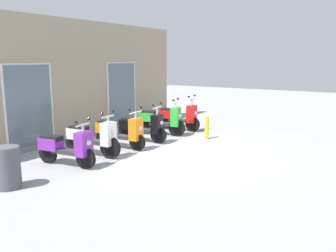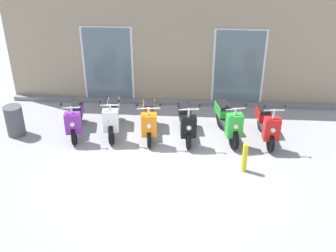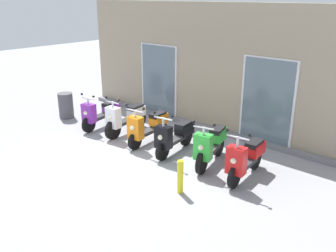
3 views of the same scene
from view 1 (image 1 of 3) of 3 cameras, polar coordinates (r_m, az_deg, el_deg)
ground_plane at (r=9.42m, az=0.07°, el=-4.01°), size 40.00×40.00×0.00m
storefront_facade at (r=11.29m, az=-14.41°, el=7.02°), size 9.62×0.50×3.57m
scooter_purple at (r=8.32m, az=-16.16°, el=-3.25°), size 0.58×1.56×1.13m
scooter_white at (r=9.02m, az=-12.14°, el=-1.86°), size 0.54×1.65×1.17m
scooter_orange at (r=9.65m, az=-7.72°, el=-0.88°), size 0.63×1.57×1.16m
scooter_black at (r=10.36m, az=-4.20°, el=-0.07°), size 0.59×1.58×1.18m
scooter_green at (r=11.23m, az=-1.13°, el=0.98°), size 0.71×1.61×1.20m
scooter_red at (r=11.98m, az=1.79°, el=1.59°), size 0.55×1.57×1.23m
trash_bin at (r=7.31m, az=-24.53°, el=-6.15°), size 0.46×0.46×0.81m
curb_bollard at (r=10.78m, az=6.30°, el=-0.26°), size 0.12×0.12×0.70m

